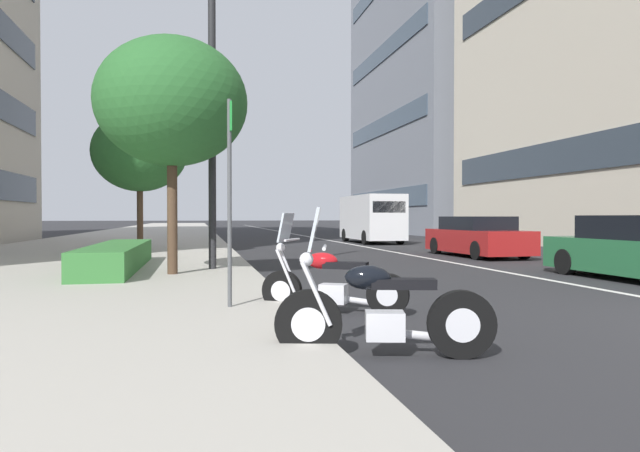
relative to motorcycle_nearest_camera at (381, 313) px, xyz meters
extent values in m
cube|color=#A39E93|center=(30.09, 5.42, -0.37)|extent=(160.00, 9.96, 0.15)
cube|color=silver|center=(35.09, -5.81, -0.45)|extent=(110.00, 0.16, 0.01)
cylinder|color=black|center=(0.17, 0.70, -0.11)|extent=(0.28, 0.68, 0.68)
cylinder|color=silver|center=(0.17, 0.70, -0.11)|extent=(0.21, 0.36, 0.34)
cylinder|color=black|center=(-0.19, -0.77, -0.11)|extent=(0.28, 0.68, 0.68)
cylinder|color=silver|center=(-0.19, -0.77, -0.11)|extent=(0.21, 0.36, 0.34)
cube|color=silver|center=(-0.01, -0.04, -0.13)|extent=(0.34, 0.43, 0.28)
cube|color=black|center=(-0.06, -0.21, 0.29)|extent=(0.37, 0.67, 0.10)
ellipsoid|color=black|center=(0.03, 0.13, 0.35)|extent=(0.34, 0.50, 0.24)
cylinder|color=silver|center=(0.08, 0.64, 0.19)|extent=(0.12, 0.32, 0.64)
cylinder|color=silver|center=(0.22, 0.60, 0.19)|extent=(0.12, 0.32, 0.64)
cylinder|color=silver|center=(0.13, 0.54, 0.65)|extent=(0.59, 0.18, 0.04)
sphere|color=silver|center=(0.17, 0.72, 0.53)|extent=(0.14, 0.14, 0.14)
cube|color=#B2BCC6|center=(0.15, 0.64, 0.83)|extent=(0.46, 0.22, 0.44)
cylinder|color=silver|center=(0.06, -0.34, -0.25)|extent=(0.25, 0.69, 0.16)
cylinder|color=black|center=(3.00, 0.55, -0.15)|extent=(0.40, 0.58, 0.60)
cylinder|color=silver|center=(3.00, 0.55, -0.15)|extent=(0.26, 0.33, 0.30)
cylinder|color=black|center=(2.22, -0.84, -0.15)|extent=(0.40, 0.58, 0.60)
cylinder|color=silver|center=(2.22, -0.84, -0.15)|extent=(0.26, 0.33, 0.30)
cube|color=silver|center=(2.61, -0.14, -0.16)|extent=(0.41, 0.46, 0.28)
cube|color=black|center=(2.52, -0.30, 0.25)|extent=(0.50, 0.67, 0.10)
ellipsoid|color=#AD1116|center=(2.69, 0.00, 0.31)|extent=(0.43, 0.52, 0.24)
cylinder|color=silver|center=(2.90, 0.51, 0.16)|extent=(0.19, 0.30, 0.64)
cylinder|color=silver|center=(3.02, 0.45, 0.16)|extent=(0.19, 0.30, 0.64)
cylinder|color=silver|center=(2.92, 0.41, 0.61)|extent=(0.54, 0.32, 0.04)
sphere|color=silver|center=(3.01, 0.57, 0.49)|extent=(0.14, 0.14, 0.14)
cube|color=#B2BCC6|center=(2.97, 0.50, 0.79)|extent=(0.44, 0.32, 0.44)
cylinder|color=silver|center=(2.60, -0.46, -0.27)|extent=(0.41, 0.64, 0.16)
cylinder|color=black|center=(6.79, -6.93, -0.14)|extent=(0.62, 0.23, 0.62)
cylinder|color=black|center=(6.81, -8.52, -0.14)|extent=(0.62, 0.23, 0.62)
cube|color=maroon|center=(13.04, -7.87, 0.09)|extent=(4.74, 1.95, 0.79)
cube|color=black|center=(13.07, -7.87, 0.72)|extent=(2.62, 1.75, 0.47)
cylinder|color=black|center=(14.57, -6.99, -0.14)|extent=(0.62, 0.23, 0.62)
cylinder|color=black|center=(14.61, -8.67, -0.14)|extent=(0.62, 0.23, 0.62)
cylinder|color=black|center=(11.47, -7.06, -0.14)|extent=(0.62, 0.23, 0.62)
cylinder|color=black|center=(11.51, -8.74, -0.14)|extent=(0.62, 0.23, 0.62)
cube|color=silver|center=(23.68, -7.30, 0.92)|extent=(5.62, 2.07, 2.30)
cube|color=black|center=(20.91, -7.33, 1.42)|extent=(0.06, 1.68, 0.56)
cylinder|color=black|center=(25.58, -6.37, -0.09)|extent=(0.72, 0.27, 0.72)
cylinder|color=black|center=(25.60, -8.17, -0.09)|extent=(0.72, 0.27, 0.72)
cylinder|color=black|center=(21.77, -6.42, -0.09)|extent=(0.72, 0.27, 0.72)
cylinder|color=black|center=(21.79, -8.22, -0.09)|extent=(0.72, 0.27, 0.72)
cylinder|color=#47494C|center=(2.59, 1.34, 1.14)|extent=(0.06, 0.06, 2.88)
cube|color=#1E8C33|center=(2.59, 1.33, 2.33)|extent=(0.32, 0.02, 0.40)
cylinder|color=#232326|center=(8.49, 1.43, 3.95)|extent=(0.18, 0.18, 8.50)
cube|color=#194C99|center=(8.14, 1.43, 3.76)|extent=(0.56, 0.03, 1.10)
cube|color=#194C99|center=(8.84, 1.43, 3.76)|extent=(0.56, 0.03, 1.10)
cube|color=#337033|center=(9.02, 3.68, -0.01)|extent=(6.43, 1.10, 0.58)
cylinder|color=#473323|center=(7.42, 2.32, 0.96)|extent=(0.22, 0.22, 2.52)
ellipsoid|color=#265B28|center=(7.42, 2.32, 3.44)|extent=(3.27, 3.27, 2.78)
cylinder|color=#473323|center=(15.96, 3.80, 0.86)|extent=(0.22, 0.22, 2.32)
ellipsoid|color=#265B28|center=(15.96, 3.80, 3.28)|extent=(3.35, 3.35, 2.84)
cube|color=#2D3842|center=(14.82, -14.01, 3.63)|extent=(23.62, 0.08, 1.50)
cube|color=slate|center=(41.80, -23.70, 18.02)|extent=(21.48, 19.29, 36.94)
cube|color=#384756|center=(41.80, -14.01, 2.51)|extent=(19.34, 0.08, 1.50)
cube|color=#384756|center=(41.80, -14.01, 8.86)|extent=(19.34, 0.08, 1.50)
cube|color=#384756|center=(41.80, -14.01, 15.21)|extent=(19.34, 0.08, 1.50)
camera|label=1|loc=(-5.37, 1.77, 0.95)|focal=31.91mm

